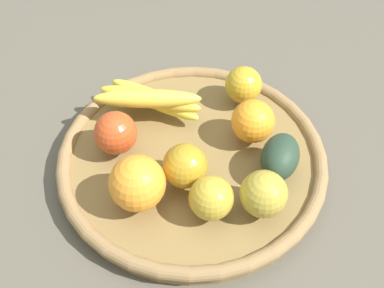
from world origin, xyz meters
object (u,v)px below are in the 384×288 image
(apple_4, at_px, (116,133))
(apple_2, at_px, (211,198))
(apple_3, at_px, (185,166))
(orange_1, at_px, (253,121))
(avocado, at_px, (280,157))
(apple_1, at_px, (264,194))
(apple_0, at_px, (244,85))
(banana_bunch, at_px, (150,99))
(orange_0, at_px, (137,183))

(apple_4, bearing_deg, apple_2, 163.70)
(apple_3, relative_size, orange_1, 0.97)
(avocado, relative_size, apple_1, 1.23)
(apple_2, bearing_deg, orange_1, -92.12)
(avocado, xyz_separation_m, orange_1, (0.06, -0.05, 0.01))
(apple_4, xyz_separation_m, apple_1, (-0.25, 0.02, 0.00))
(apple_0, bearing_deg, banana_bunch, 35.07)
(orange_0, relative_size, apple_1, 1.19)
(banana_bunch, relative_size, apple_3, 2.68)
(banana_bunch, relative_size, orange_1, 2.60)
(avocado, bearing_deg, orange_1, -38.68)
(avocado, relative_size, orange_0, 1.03)
(apple_1, bearing_deg, apple_4, -4.36)
(apple_4, xyz_separation_m, orange_1, (-0.19, -0.11, 0.00))
(orange_0, relative_size, apple_2, 1.27)
(apple_4, bearing_deg, orange_1, -150.04)
(apple_3, distance_m, orange_1, 0.14)
(orange_0, xyz_separation_m, apple_1, (-0.17, -0.06, -0.01))
(apple_2, height_order, apple_1, apple_1)
(avocado, xyz_separation_m, orange_0, (0.17, 0.14, 0.01))
(apple_0, xyz_separation_m, apple_4, (0.15, 0.19, 0.00))
(avocado, bearing_deg, banana_bunch, -8.28)
(apple_3, bearing_deg, apple_4, -7.52)
(apple_0, height_order, apple_1, apple_1)
(avocado, bearing_deg, apple_4, 13.63)
(apple_4, bearing_deg, banana_bunch, -97.71)
(banana_bunch, height_order, apple_3, apple_3)
(apple_2, bearing_deg, apple_3, -33.11)
(banana_bunch, xyz_separation_m, orange_1, (-0.18, -0.01, 0.01))
(orange_0, height_order, apple_1, orange_0)
(apple_4, bearing_deg, apple_1, 175.64)
(orange_1, bearing_deg, apple_1, 115.08)
(orange_0, bearing_deg, apple_0, -103.91)
(banana_bunch, bearing_deg, apple_1, 154.24)
(apple_2, relative_size, apple_4, 0.94)
(apple_3, distance_m, apple_0, 0.21)
(apple_0, bearing_deg, apple_4, 52.30)
(avocado, relative_size, orange_1, 1.21)
(apple_0, bearing_deg, orange_1, 119.07)
(banana_bunch, relative_size, apple_1, 2.64)
(apple_4, bearing_deg, apple_3, 172.48)
(banana_bunch, bearing_deg, apple_2, 138.89)
(apple_0, distance_m, apple_2, 0.25)
(apple_3, height_order, apple_2, apple_3)
(avocado, bearing_deg, apple_0, -50.66)
(avocado, distance_m, apple_3, 0.15)
(apple_3, distance_m, apple_4, 0.13)
(apple_1, bearing_deg, apple_3, -1.06)
(orange_0, bearing_deg, banana_bunch, -68.91)
(orange_0, distance_m, banana_bunch, 0.19)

